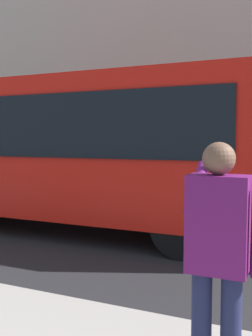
{
  "coord_description": "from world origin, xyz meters",
  "views": [
    {
      "loc": [
        -0.48,
        7.0,
        1.87
      ],
      "look_at": [
        2.52,
        0.21,
        1.31
      ],
      "focal_mm": 41.3,
      "sensor_mm": 36.0,
      "label": 1
    }
  ],
  "objects": [
    {
      "name": "pedestrian_photographer",
      "position": [
        -0.02,
        4.41,
        1.14
      ],
      "size": [
        0.53,
        0.52,
        1.7
      ],
      "color": "#1E2347",
      "rests_on": "sidewalk_curb"
    },
    {
      "name": "red_bus",
      "position": [
        4.13,
        0.14,
        1.68
      ],
      "size": [
        9.05,
        2.54,
        3.08
      ],
      "color": "red",
      "rests_on": "ground_plane"
    }
  ]
}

